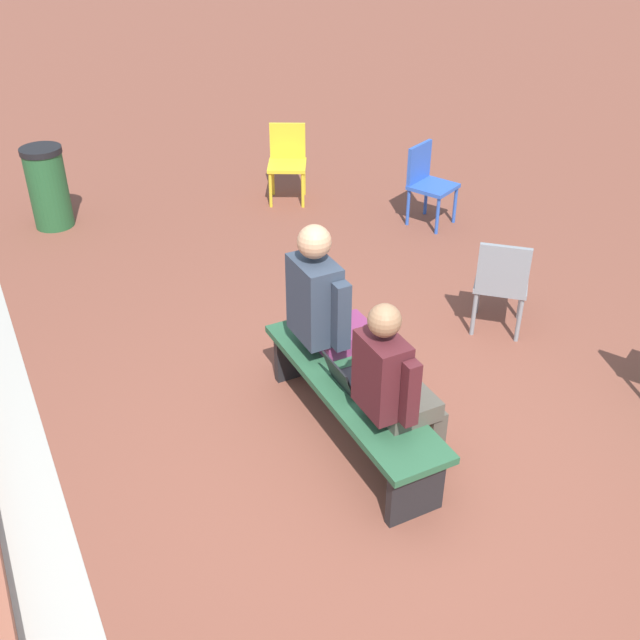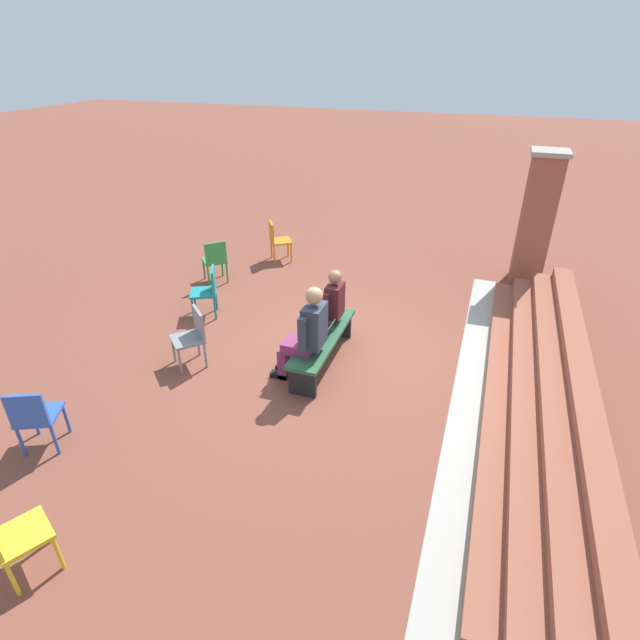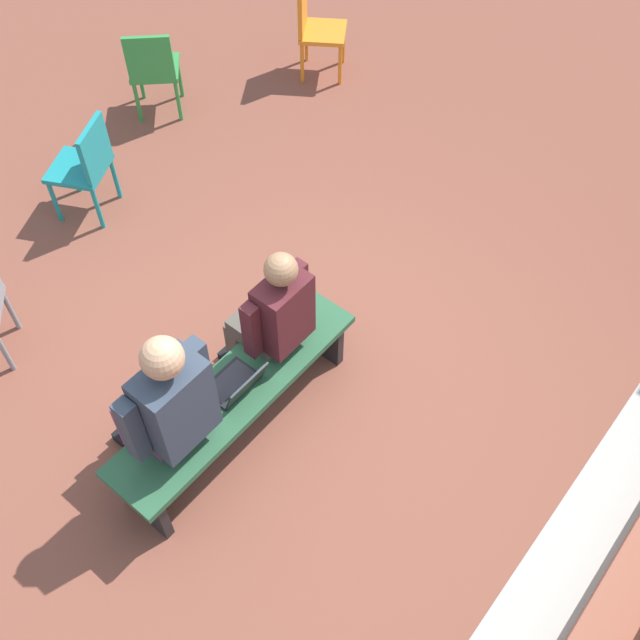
{
  "view_description": "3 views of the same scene",
  "coord_description": "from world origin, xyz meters",
  "px_view_note": "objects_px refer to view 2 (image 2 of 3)",
  "views": [
    {
      "loc": [
        -3.02,
        1.87,
        3.4
      ],
      "look_at": [
        0.39,
        0.13,
        1.0
      ],
      "focal_mm": 42.0,
      "sensor_mm": 36.0,
      "label": 1
    },
    {
      "loc": [
        6.06,
        1.87,
        4.06
      ],
      "look_at": [
        0.63,
        -0.03,
        0.85
      ],
      "focal_mm": 28.0,
      "sensor_mm": 36.0,
      "label": 2
    },
    {
      "loc": [
        1.95,
        1.87,
        4.25
      ],
      "look_at": [
        -0.22,
        0.09,
        0.68
      ],
      "focal_mm": 42.0,
      "sensor_mm": 36.0,
      "label": 3
    }
  ],
  "objects_px": {
    "person_student": "(328,307)",
    "plastic_chair_near_bench_right": "(35,415)",
    "plastic_chair_near_bench_left": "(208,289)",
    "plastic_chair_far_left": "(10,536)",
    "person_adult": "(306,332)",
    "laptop": "(324,333)",
    "plastic_chair_by_pillar": "(277,239)",
    "plastic_chair_foreground": "(192,334)",
    "bench": "(323,342)",
    "plastic_chair_mid_courtyard": "(215,259)"
  },
  "relations": [
    {
      "from": "person_adult",
      "to": "plastic_chair_near_bench_left",
      "type": "height_order",
      "value": "person_adult"
    },
    {
      "from": "laptop",
      "to": "plastic_chair_by_pillar",
      "type": "bearing_deg",
      "value": -146.96
    },
    {
      "from": "person_adult",
      "to": "plastic_chair_foreground",
      "type": "xyz_separation_m",
      "value": [
        0.17,
        -1.65,
        -0.26
      ]
    },
    {
      "from": "plastic_chair_near_bench_left",
      "to": "plastic_chair_far_left",
      "type": "xyz_separation_m",
      "value": [
        4.71,
        0.9,
        0.0
      ]
    },
    {
      "from": "person_student",
      "to": "person_adult",
      "type": "height_order",
      "value": "person_adult"
    },
    {
      "from": "plastic_chair_foreground",
      "to": "plastic_chair_near_bench_right",
      "type": "bearing_deg",
      "value": -18.29
    },
    {
      "from": "plastic_chair_mid_courtyard",
      "to": "plastic_chair_near_bench_right",
      "type": "xyz_separation_m",
      "value": [
        4.65,
        0.42,
        0.0
      ]
    },
    {
      "from": "plastic_chair_by_pillar",
      "to": "plastic_chair_far_left",
      "type": "height_order",
      "value": "same"
    },
    {
      "from": "bench",
      "to": "plastic_chair_mid_courtyard",
      "type": "relative_size",
      "value": 2.14
    },
    {
      "from": "person_student",
      "to": "plastic_chair_near_bench_right",
      "type": "xyz_separation_m",
      "value": [
        3.12,
        -2.35,
        -0.21
      ]
    },
    {
      "from": "person_student",
      "to": "plastic_chair_foreground",
      "type": "relative_size",
      "value": 1.53
    },
    {
      "from": "bench",
      "to": "plastic_chair_mid_courtyard",
      "type": "bearing_deg",
      "value": -124.62
    },
    {
      "from": "plastic_chair_by_pillar",
      "to": "plastic_chair_near_bench_right",
      "type": "relative_size",
      "value": 1.0
    },
    {
      "from": "person_adult",
      "to": "plastic_chair_mid_courtyard",
      "type": "relative_size",
      "value": 1.67
    },
    {
      "from": "plastic_chair_mid_courtyard",
      "to": "plastic_chair_near_bench_left",
      "type": "bearing_deg",
      "value": 24.61
    },
    {
      "from": "bench",
      "to": "plastic_chair_near_bench_left",
      "type": "distance_m",
      "value": 2.4
    },
    {
      "from": "laptop",
      "to": "plastic_chair_near_bench_left",
      "type": "height_order",
      "value": "plastic_chair_near_bench_left"
    },
    {
      "from": "person_student",
      "to": "plastic_chair_near_bench_right",
      "type": "height_order",
      "value": "person_student"
    },
    {
      "from": "plastic_chair_near_bench_left",
      "to": "plastic_chair_near_bench_right",
      "type": "xyz_separation_m",
      "value": [
        3.45,
        -0.13,
        0.0
      ]
    },
    {
      "from": "plastic_chair_near_bench_right",
      "to": "laptop",
      "type": "bearing_deg",
      "value": 138.17
    },
    {
      "from": "person_adult",
      "to": "plastic_chair_by_pillar",
      "type": "bearing_deg",
      "value": -151.15
    },
    {
      "from": "plastic_chair_mid_courtyard",
      "to": "person_student",
      "type": "bearing_deg",
      "value": 61.02
    },
    {
      "from": "plastic_chair_far_left",
      "to": "plastic_chair_near_bench_left",
      "type": "bearing_deg",
      "value": -169.15
    },
    {
      "from": "person_adult",
      "to": "plastic_chair_near_bench_right",
      "type": "relative_size",
      "value": 1.67
    },
    {
      "from": "plastic_chair_near_bench_left",
      "to": "plastic_chair_near_bench_right",
      "type": "bearing_deg",
      "value": -2.18
    },
    {
      "from": "bench",
      "to": "laptop",
      "type": "distance_m",
      "value": 0.15
    },
    {
      "from": "plastic_chair_far_left",
      "to": "bench",
      "type": "bearing_deg",
      "value": 160.78
    },
    {
      "from": "laptop",
      "to": "plastic_chair_far_left",
      "type": "bearing_deg",
      "value": -19.33
    },
    {
      "from": "person_student",
      "to": "plastic_chair_by_pillar",
      "type": "distance_m",
      "value": 3.63
    },
    {
      "from": "laptop",
      "to": "plastic_chair_mid_courtyard",
      "type": "distance_m",
      "value": 3.44
    },
    {
      "from": "plastic_chair_mid_courtyard",
      "to": "plastic_chair_far_left",
      "type": "height_order",
      "value": "same"
    },
    {
      "from": "plastic_chair_by_pillar",
      "to": "plastic_chair_foreground",
      "type": "bearing_deg",
      "value": 6.45
    },
    {
      "from": "plastic_chair_by_pillar",
      "to": "plastic_chair_foreground",
      "type": "distance_m",
      "value": 4.01
    },
    {
      "from": "person_adult",
      "to": "plastic_chair_by_pillar",
      "type": "height_order",
      "value": "person_adult"
    },
    {
      "from": "plastic_chair_foreground",
      "to": "plastic_chair_far_left",
      "type": "xyz_separation_m",
      "value": [
        3.34,
        0.34,
        0.0
      ]
    },
    {
      "from": "plastic_chair_near_bench_right",
      "to": "plastic_chair_mid_courtyard",
      "type": "bearing_deg",
      "value": -174.84
    },
    {
      "from": "plastic_chair_by_pillar",
      "to": "plastic_chair_foreground",
      "type": "relative_size",
      "value": 1.0
    },
    {
      "from": "bench",
      "to": "laptop",
      "type": "relative_size",
      "value": 5.62
    },
    {
      "from": "bench",
      "to": "plastic_chair_foreground",
      "type": "distance_m",
      "value": 1.83
    },
    {
      "from": "plastic_chair_far_left",
      "to": "laptop",
      "type": "bearing_deg",
      "value": 160.67
    },
    {
      "from": "person_adult",
      "to": "plastic_chair_near_bench_right",
      "type": "height_order",
      "value": "person_adult"
    },
    {
      "from": "person_adult",
      "to": "plastic_chair_mid_courtyard",
      "type": "xyz_separation_m",
      "value": [
        -2.4,
        -2.76,
        -0.26
      ]
    },
    {
      "from": "bench",
      "to": "plastic_chair_foreground",
      "type": "height_order",
      "value": "plastic_chair_foreground"
    },
    {
      "from": "plastic_chair_mid_courtyard",
      "to": "plastic_chair_by_pillar",
      "type": "bearing_deg",
      "value": 155.02
    },
    {
      "from": "person_adult",
      "to": "plastic_chair_mid_courtyard",
      "type": "height_order",
      "value": "person_adult"
    },
    {
      "from": "bench",
      "to": "plastic_chair_foreground",
      "type": "bearing_deg",
      "value": -70.42
    },
    {
      "from": "person_adult",
      "to": "plastic_chair_far_left",
      "type": "bearing_deg",
      "value": -20.43
    },
    {
      "from": "person_student",
      "to": "laptop",
      "type": "height_order",
      "value": "person_student"
    },
    {
      "from": "person_student",
      "to": "plastic_chair_near_bench_right",
      "type": "distance_m",
      "value": 3.91
    },
    {
      "from": "plastic_chair_near_bench_left",
      "to": "bench",
      "type": "bearing_deg",
      "value": 71.76
    }
  ]
}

